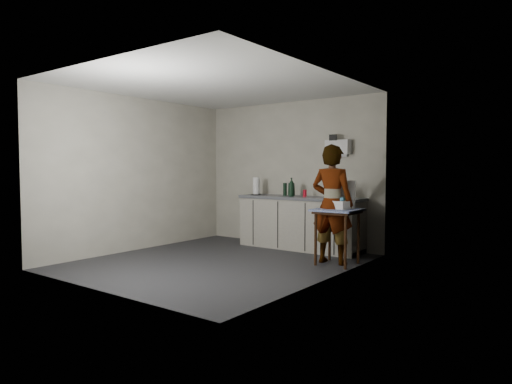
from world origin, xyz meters
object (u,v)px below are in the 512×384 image
Objects in this scene: soap_bottle at (291,187)px; bakery_box at (342,202)px; paper_towel at (256,187)px; dish_rack at (342,195)px; standing_man at (332,204)px; side_table at (337,216)px; kitchen_counter at (300,224)px; soda_can at (305,193)px; dark_bottle at (285,189)px.

bakery_box is (1.26, -0.63, -0.17)m from soap_bottle.
dish_rack is at bearing 1.46° from paper_towel.
bakery_box is (0.12, 0.06, 0.03)m from standing_man.
standing_man is at bearing 162.06° from side_table.
bakery_box is (0.02, 0.09, 0.20)m from side_table.
dish_rack is at bearing 126.90° from bakery_box.
kitchen_counter is at bearing 142.59° from side_table.
standing_man reaches higher than bakery_box.
kitchen_counter is at bearing 5.36° from paper_towel.
soap_bottle reaches higher than paper_towel.
paper_towel reaches higher than bakery_box.
dark_bottle reaches higher than soda_can.
side_table is 0.84m from dish_rack.
side_table is at bearing 161.33° from standing_man.
paper_towel is at bearing -167.35° from dark_bottle.
dish_rack is (-0.30, 0.74, 0.26)m from side_table.
side_table is at bearing -38.17° from soda_can.
soda_can is 0.53× the size of dark_bottle.
side_table is (1.10, -0.78, 0.28)m from kitchen_counter.
soap_bottle is 0.75m from paper_towel.
paper_towel is (-1.89, 0.67, 0.19)m from standing_man.
dark_bottle is at bearing 148.31° from side_table.
dark_bottle is 0.56m from paper_towel.
paper_towel reaches higher than kitchen_counter.
dish_rack is at bearing 109.76° from side_table.
paper_towel is 1.69m from dish_rack.
soda_can is (0.22, 0.08, -0.10)m from soap_bottle.
paper_towel is 0.85× the size of dish_rack.
side_table is 0.46× the size of standing_man.
standing_man is 2.01m from paper_towel.
soap_bottle reaches higher than dark_bottle.
kitchen_counter is 0.69m from dark_bottle.
bakery_box is at bearing 72.28° from side_table.
standing_man is 14.51× the size of soda_can.
soap_bottle is 1.42× the size of dark_bottle.
side_table is 2.50× the size of soap_bottle.
dark_bottle reaches higher than side_table.
bakery_box reaches higher than soda_can.
standing_man is at bearing -144.25° from bakery_box.
dish_rack reaches higher than dark_bottle.
dark_bottle is at bearing 176.04° from dish_rack.
paper_towel reaches higher than side_table.
soap_bottle reaches higher than bakery_box.
bakery_box is (1.04, -0.71, -0.07)m from soda_can.
soap_bottle reaches higher than kitchen_counter.
standing_man is at bearing -31.26° from soap_bottle.
soap_bottle is at bearing -159.99° from soda_can.
soap_bottle is at bearing 164.31° from bakery_box.
standing_man is (1.00, -0.76, 0.44)m from kitchen_counter.
paper_towel reaches higher than dish_rack.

